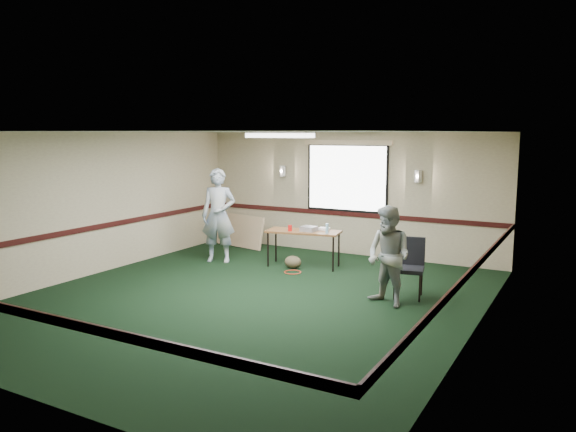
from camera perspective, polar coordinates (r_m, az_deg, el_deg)
The scene contains 13 objects.
ground at distance 9.27m, azimuth -3.94°, elevation -8.40°, with size 8.00×8.00×0.00m, color black.
room_shell at distance 10.77m, azimuth 2.13°, elevation 2.56°, with size 8.00×8.02×8.00m.
folding_table at distance 11.29m, azimuth 1.58°, elevation -1.77°, with size 1.55×0.84×0.74m.
projector at distance 11.21m, azimuth 2.12°, elevation -1.31°, with size 0.30×0.25×0.10m, color gray.
game_console at distance 11.36m, azimuth 3.71°, elevation -1.31°, with size 0.21×0.17×0.05m, color white.
red_cup at distance 11.22m, azimuth 0.21°, elevation -1.23°, with size 0.08×0.08×0.12m, color red.
water_bottle at distance 10.96m, azimuth 3.99°, elevation -1.28°, with size 0.06×0.06×0.20m, color #81B7D4.
duffel_bag at distance 11.25m, azimuth 0.50°, elevation -4.70°, with size 0.35×0.27×0.25m, color #4E442C.
cable_coil at distance 10.93m, azimuth 0.48°, elevation -5.72°, with size 0.33×0.33×0.02m, color red.
folded_table at distance 13.39m, azimuth -5.00°, elevation -1.47°, with size 1.49×0.06×0.77m, color tan.
conference_chair at distance 9.49m, azimuth 12.23°, elevation -4.62°, with size 0.56×0.58×0.98m.
person_left at distance 11.76m, azimuth -7.08°, elevation 0.05°, with size 0.71×0.47×1.96m, color #47619C.
person_right at distance 8.87m, azimuth 10.20°, elevation -4.05°, with size 0.76×0.59×1.57m, color #6D8AA9.
Camera 1 is at (4.84, -7.44, 2.69)m, focal length 35.00 mm.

